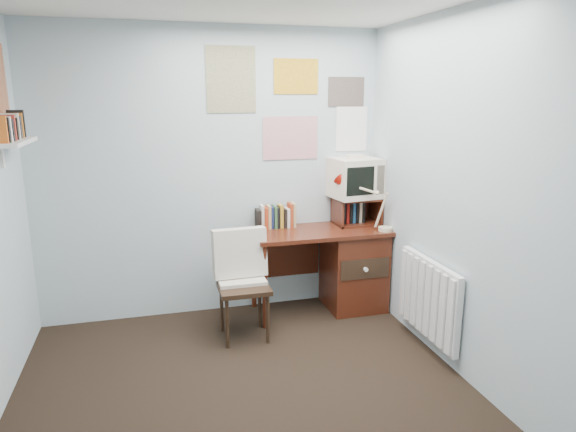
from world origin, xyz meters
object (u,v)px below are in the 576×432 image
at_px(wall_shelf, 12,142).
at_px(crt_tv, 354,176).
at_px(radiator, 429,298).
at_px(desk, 348,265).
at_px(desk_chair, 244,288).
at_px(tv_riser, 357,211).
at_px(desk_lamp, 386,206).

bearing_deg(wall_shelf, crt_tv, 10.82).
bearing_deg(radiator, wall_shelf, 169.11).
bearing_deg(radiator, crt_tv, 100.28).
height_order(desk, desk_chair, desk_chair).
xyz_separation_m(tv_riser, crt_tv, (-0.02, 0.02, 0.32)).
height_order(desk_chair, crt_tv, crt_tv).
height_order(desk_lamp, tv_riser, desk_lamp).
bearing_deg(desk_lamp, desk_chair, -166.74).
bearing_deg(crt_tv, wall_shelf, -176.66).
height_order(crt_tv, radiator, crt_tv).
distance_m(desk_chair, wall_shelf, 1.95).
xyz_separation_m(desk, desk_chair, (-1.03, -0.36, 0.02)).
distance_m(desk_lamp, crt_tv, 0.42).
height_order(desk, desk_lamp, desk_lamp).
bearing_deg(tv_riser, desk_lamp, -63.31).
bearing_deg(desk, crt_tv, 53.57).
xyz_separation_m(tv_riser, wall_shelf, (-2.69, -0.49, 0.74)).
relative_size(desk, desk_chair, 1.41).
relative_size(desk_chair, desk_lamp, 1.90).
relative_size(tv_riser, wall_shelf, 0.65).
bearing_deg(desk_chair, crt_tv, 23.54).
xyz_separation_m(desk_chair, desk_lamp, (1.30, 0.17, 0.56)).
xyz_separation_m(desk_chair, radiator, (1.32, -0.57, -0.00)).
height_order(desk_lamp, crt_tv, crt_tv).
bearing_deg(desk_lamp, crt_tv, 124.18).
relative_size(desk_lamp, tv_riser, 1.12).
bearing_deg(radiator, desk, 107.24).
bearing_deg(desk_lamp, radiator, -82.70).
xyz_separation_m(desk_chair, tv_riser, (1.15, 0.47, 0.46)).
xyz_separation_m(desk_lamp, wall_shelf, (-2.84, -0.19, 0.64)).
bearing_deg(wall_shelf, desk_chair, 0.76).
xyz_separation_m(desk_lamp, crt_tv, (-0.17, 0.32, 0.22)).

